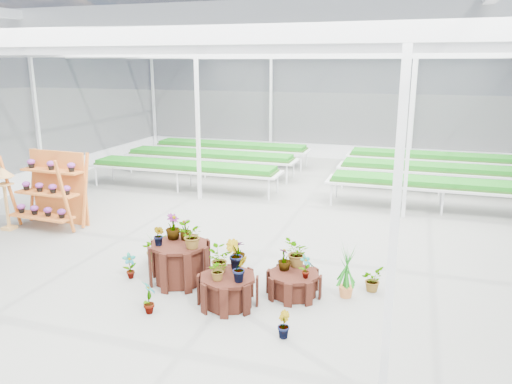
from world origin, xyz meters
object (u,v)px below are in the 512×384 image
(plinth_tall, at_px, (180,263))
(bird_table, at_px, (6,199))
(plinth_low, at_px, (294,284))
(shelf_rack, at_px, (48,191))
(plinth_mid, at_px, (228,290))

(plinth_tall, relative_size, bird_table, 0.71)
(plinth_tall, height_order, plinth_low, plinth_tall)
(plinth_tall, bearing_deg, shelf_rack, 156.81)
(plinth_tall, xyz_separation_m, bird_table, (-5.48, 1.48, 0.41))
(plinth_mid, height_order, bird_table, bird_table)
(shelf_rack, height_order, bird_table, shelf_rack)
(plinth_mid, bearing_deg, plinth_tall, 153.43)
(shelf_rack, bearing_deg, bird_table, -147.98)
(plinth_low, height_order, bird_table, bird_table)
(plinth_mid, distance_m, plinth_low, 1.22)
(plinth_low, xyz_separation_m, shelf_rack, (-6.80, 1.87, 0.74))
(plinth_tall, xyz_separation_m, plinth_mid, (1.20, -0.60, -0.12))
(bird_table, bearing_deg, plinth_low, -12.25)
(plinth_low, bearing_deg, plinth_tall, -177.40)
(plinth_tall, distance_m, shelf_rack, 5.03)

